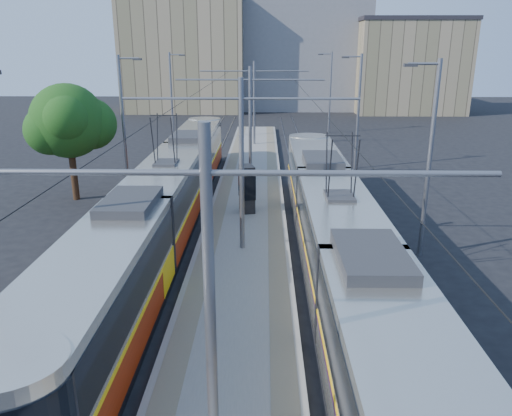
{
  "coord_description": "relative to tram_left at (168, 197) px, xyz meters",
  "views": [
    {
      "loc": [
        0.93,
        -11.61,
        8.37
      ],
      "look_at": [
        0.55,
        9.43,
        1.6
      ],
      "focal_mm": 35.0,
      "sensor_mm": 36.0,
      "label": 1
    }
  ],
  "objects": [
    {
      "name": "tactile_strip_left",
      "position": [
        2.15,
        6.24,
        -1.4
      ],
      "size": [
        0.7,
        50.0,
        0.01
      ],
      "primitive_type": "cube",
      "color": "gray",
      "rests_on": "platform"
    },
    {
      "name": "tram_left",
      "position": [
        0.0,
        0.0,
        0.0
      ],
      "size": [
        2.43,
        32.31,
        5.5
      ],
      "color": "black",
      "rests_on": "ground"
    },
    {
      "name": "tram_right",
      "position": [
        7.2,
        -5.3,
        0.15
      ],
      "size": [
        2.43,
        27.8,
        5.5
      ],
      "color": "black",
      "rests_on": "ground"
    },
    {
      "name": "building_right",
      "position": [
        23.6,
        47.24,
        4.36
      ],
      "size": [
        14.28,
        10.2,
        12.12
      ],
      "color": "#9B8869",
      "rests_on": "ground"
    },
    {
      "name": "street_lamps",
      "position": [
        3.6,
        10.24,
        2.48
      ],
      "size": [
        15.18,
        38.22,
        8.0
      ],
      "color": "slate",
      "rests_on": "ground"
    },
    {
      "name": "tactile_strip_right",
      "position": [
        5.05,
        6.24,
        -1.4
      ],
      "size": [
        0.7,
        50.0,
        0.01
      ],
      "primitive_type": "cube",
      "color": "gray",
      "rests_on": "platform"
    },
    {
      "name": "tree",
      "position": [
        -6.11,
        5.31,
        2.74
      ],
      "size": [
        4.52,
        4.18,
        6.57
      ],
      "color": "#382314",
      "rests_on": "ground"
    },
    {
      "name": "shelter",
      "position": [
        3.63,
        2.16,
        -0.14
      ],
      "size": [
        0.93,
        1.23,
        2.41
      ],
      "rotation": [
        0.0,
        0.0,
        0.26
      ],
      "color": "black",
      "rests_on": "platform"
    },
    {
      "name": "rails",
      "position": [
        3.6,
        6.24,
        -1.69
      ],
      "size": [
        8.71,
        70.0,
        0.03
      ],
      "color": "gray",
      "rests_on": "ground"
    },
    {
      "name": "platform",
      "position": [
        3.6,
        6.24,
        -1.55
      ],
      "size": [
        4.0,
        50.0,
        0.3
      ],
      "primitive_type": "cube",
      "color": "gray",
      "rests_on": "ground"
    },
    {
      "name": "building_centre",
      "position": [
        9.6,
        53.24,
        6.08
      ],
      "size": [
        18.36,
        14.28,
        15.54
      ],
      "color": "gray",
      "rests_on": "ground"
    },
    {
      "name": "building_left",
      "position": [
        -6.4,
        49.24,
        5.77
      ],
      "size": [
        16.32,
        12.24,
        14.93
      ],
      "color": "#9B8869",
      "rests_on": "ground"
    },
    {
      "name": "catenary",
      "position": [
        3.6,
        3.39,
        2.82
      ],
      "size": [
        9.2,
        70.0,
        7.0
      ],
      "color": "slate",
      "rests_on": "platform"
    },
    {
      "name": "ground",
      "position": [
        3.6,
        -10.76,
        -1.7
      ],
      "size": [
        160.0,
        160.0,
        0.0
      ],
      "primitive_type": "plane",
      "color": "black",
      "rests_on": "ground"
    }
  ]
}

